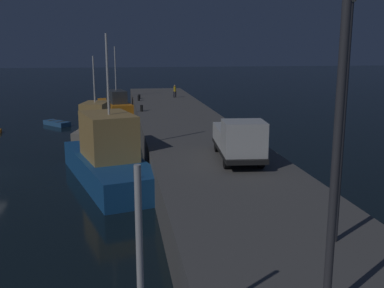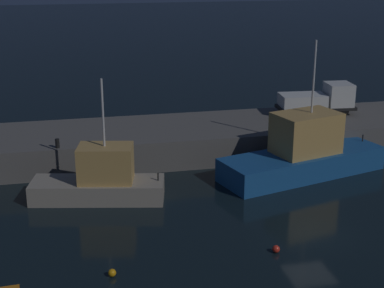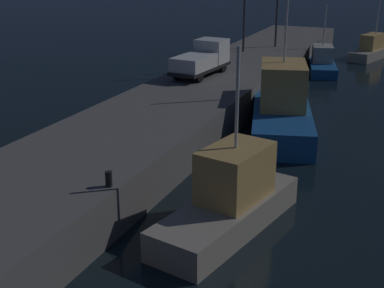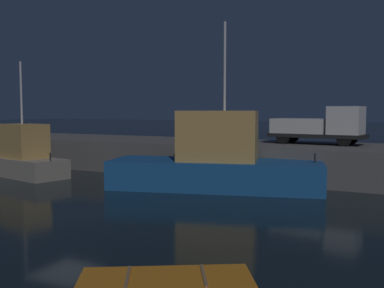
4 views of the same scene
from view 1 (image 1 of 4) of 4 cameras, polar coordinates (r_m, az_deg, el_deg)
name	(u,v)px [view 1 (image 1 of 4)]	position (r m, az deg, el deg)	size (l,w,h in m)	color
pier_quay	(198,151)	(32.77, 0.78, -0.87)	(76.35, 7.57, 2.17)	#5B5956
fishing_boat_blue	(109,158)	(29.29, -10.35, -1.75)	(12.26, 6.60, 9.20)	#195193
fishing_boat_white	(97,126)	(42.93, -11.79, 2.25)	(8.47, 4.18, 7.60)	gray
fishing_boat_orange	(115,104)	(60.05, -9.57, 4.90)	(9.88, 4.71, 8.42)	orange
dinghy_red_small	(57,123)	(51.85, -16.53, 2.51)	(3.41, 3.17, 0.52)	#2D6099
lamp_post_west	(344,100)	(14.87, 18.44, 5.20)	(0.44, 0.44, 7.96)	#38383D
lamp_post_east	(340,108)	(10.54, 17.97, 4.30)	(0.44, 0.44, 8.55)	#38383D
utility_truck	(239,139)	(25.51, 5.85, 0.58)	(6.35, 2.70, 2.48)	black
dockworker	(175,90)	(57.30, -2.16, 6.73)	(0.40, 0.40, 1.59)	black
bollard_west	(139,97)	(56.43, -6.60, 5.90)	(0.28, 0.28, 0.49)	black
bollard_central	(139,98)	(54.16, -6.67, 5.70)	(0.28, 0.28, 0.61)	black
bollard_east	(142,108)	(45.24, -6.32, 4.47)	(0.28, 0.28, 0.63)	black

